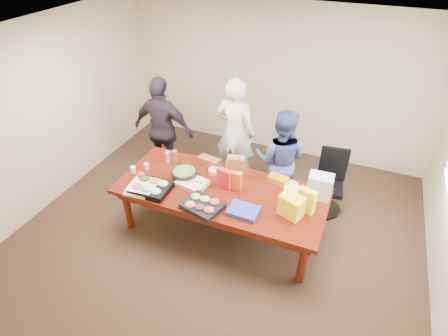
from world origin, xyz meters
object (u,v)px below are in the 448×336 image
at_px(person_right, 280,160).
at_px(office_chair, 328,185).
at_px(conference_table, 221,210).
at_px(sheet_cake, 192,183).
at_px(salad_bowl, 184,174).
at_px(person_center, 235,133).

bearing_deg(person_right, office_chair, -176.88).
bearing_deg(conference_table, sheet_cake, -170.35).
xyz_separation_m(person_right, salad_bowl, (-1.13, -0.86, 0.01)).
relative_size(person_right, sheet_cake, 4.06).
bearing_deg(office_chair, person_center, 165.12).
relative_size(person_right, salad_bowl, 4.39).
xyz_separation_m(office_chair, salad_bowl, (-1.87, -0.96, 0.32)).
distance_m(person_center, sheet_cake, 1.29).
height_order(person_center, sheet_cake, person_center).
distance_m(person_right, salad_bowl, 1.43).
xyz_separation_m(person_center, person_right, (0.83, -0.30, -0.12)).
relative_size(conference_table, office_chair, 2.89).
relative_size(office_chair, sheet_cake, 2.46).
bearing_deg(salad_bowl, conference_table, -4.67).
distance_m(person_right, sheet_cake, 1.37).
height_order(conference_table, office_chair, office_chair).
distance_m(conference_table, salad_bowl, 0.72).
height_order(person_center, salad_bowl, person_center).
bearing_deg(office_chair, person_right, -179.99).
distance_m(person_center, person_right, 0.89).
bearing_deg(person_center, office_chair, 177.30).
xyz_separation_m(conference_table, salad_bowl, (-0.57, 0.05, 0.43)).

